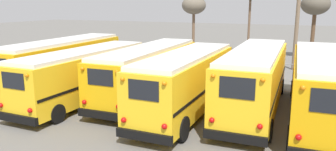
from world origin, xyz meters
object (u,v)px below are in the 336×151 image
Objects in this scene: utility_pole at (297,27)px; bare_tree_3 at (315,6)px; school_bus_0 at (64,62)px; school_bus_3 at (187,81)px; bare_tree_1 at (194,6)px; school_bus_1 at (86,73)px; school_bus_5 at (320,85)px; school_bus_2 at (149,70)px; school_bus_4 at (255,78)px.

utility_pole is 6.74m from bare_tree_3.
school_bus_0 is 1.12× the size of school_bus_3.
utility_pole is (4.43, 14.55, 1.91)m from school_bus_3.
bare_tree_1 is 13.24m from bare_tree_3.
school_bus_1 is 12.52m from school_bus_5.
utility_pole reaches higher than school_bus_2.
school_bus_0 is at bearing 179.87° from school_bus_5.
school_bus_4 reaches higher than school_bus_3.
bare_tree_1 reaches higher than school_bus_4.
school_bus_2 reaches higher than school_bus_1.
utility_pole is at bearing -101.68° from bare_tree_3.
school_bus_3 is 3.63m from school_bus_4.
bare_tree_3 is (1.32, 6.37, 1.76)m from utility_pole.
school_bus_1 is 22.75m from bare_tree_1.
bare_tree_3 reaches higher than bare_tree_1.
school_bus_3 is 6.40m from school_bus_5.
school_bus_5 is at bearing -82.22° from utility_pole.
school_bus_4 is 19.55m from bare_tree_3.
bare_tree_3 is at bearing 74.65° from school_bus_3.
school_bus_3 is at bearing -165.78° from school_bus_5.
school_bus_5 is 19.69m from bare_tree_3.
school_bus_4 is 23.23m from bare_tree_1.
school_bus_2 is at bearing 178.08° from school_bus_5.
school_bus_0 reaches higher than school_bus_3.
bare_tree_1 is at bearing 84.83° from school_bus_0.
bare_tree_1 is at bearing 108.44° from school_bus_3.
school_bus_2 is at bearing -114.91° from bare_tree_3.
school_bus_3 is at bearing -9.80° from school_bus_0.
utility_pole is (-1.77, 12.98, 1.87)m from school_bus_5.
school_bus_1 is 1.45× the size of utility_pole.
school_bus_3 is (9.30, -1.61, -0.04)m from school_bus_0.
school_bus_2 is 21.31m from bare_tree_3.
school_bus_1 is 24.49m from bare_tree_3.
school_bus_0 is at bearing -136.67° from utility_pole.
school_bus_0 is at bearing -177.43° from school_bus_2.
school_bus_5 reaches higher than school_bus_3.
utility_pole is (13.72, 12.95, 1.87)m from school_bus_0.
school_bus_3 is at bearing -105.35° from bare_tree_3.
school_bus_3 is at bearing -71.56° from bare_tree_1.
school_bus_0 is at bearing -95.17° from bare_tree_1.
school_bus_0 is at bearing 170.20° from school_bus_3.
school_bus_4 is at bearing 0.01° from school_bus_2.
school_bus_0 reaches higher than school_bus_2.
school_bus_1 is 0.96× the size of school_bus_2.
school_bus_2 is 0.99× the size of school_bus_4.
school_bus_1 is (3.10, -1.74, -0.14)m from school_bus_0.
bare_tree_1 is (-7.43, 22.28, 3.61)m from school_bus_3.
school_bus_2 is 3.63m from school_bus_3.
school_bus_3 is 23.77m from bare_tree_1.
utility_pole is at bearing 43.33° from school_bus_0.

